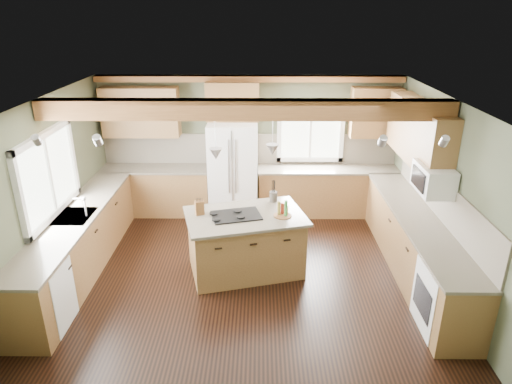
{
  "coord_description": "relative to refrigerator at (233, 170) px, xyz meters",
  "views": [
    {
      "loc": [
        0.2,
        -5.92,
        3.74
      ],
      "look_at": [
        0.14,
        0.3,
        1.2
      ],
      "focal_mm": 32.0,
      "sensor_mm": 36.0,
      "label": 1
    }
  ],
  "objects": [
    {
      "name": "pendant_left",
      "position": [
        -0.1,
        -2.12,
        0.98
      ],
      "size": [
        0.18,
        0.18,
        0.16
      ],
      "primitive_type": "cone",
      "rotation": [
        3.14,
        0.0,
        0.0
      ],
      "color": "#B2B2B7",
      "rests_on": "ceiling"
    },
    {
      "name": "upper_cab_right",
      "position": [
        2.92,
        -1.22,
        1.05
      ],
      "size": [
        0.35,
        2.2,
        0.9
      ],
      "primitive_type": "cube",
      "color": "brown",
      "rests_on": "wall_right"
    },
    {
      "name": "upper_cab_over_fridge",
      "position": [
        -0.0,
        0.21,
        1.25
      ],
      "size": [
        0.96,
        0.35,
        0.7
      ],
      "primitive_type": "cube",
      "color": "brown",
      "rests_on": "wall_back"
    },
    {
      "name": "cooktop",
      "position": [
        0.16,
        -2.05,
        0.03
      ],
      "size": [
        0.79,
        0.62,
        0.02
      ],
      "primitive_type": "cube",
      "rotation": [
        0.0,
        0.0,
        0.26
      ],
      "color": "black",
      "rests_on": "island_top"
    },
    {
      "name": "bottle_tray",
      "position": [
        0.83,
        -2.05,
        0.14
      ],
      "size": [
        0.34,
        0.34,
        0.24
      ],
      "primitive_type": null,
      "rotation": [
        0.0,
        0.0,
        0.4
      ],
      "color": "brown",
      "rests_on": "island_top"
    },
    {
      "name": "ceiling_beam",
      "position": [
        0.3,
        -2.02,
        1.57
      ],
      "size": [
        5.55,
        0.26,
        0.26
      ],
      "primitive_type": "cube",
      "color": "brown",
      "rests_on": "ceiling"
    },
    {
      "name": "pendant_right",
      "position": [
        0.67,
        -1.92,
        0.98
      ],
      "size": [
        0.18,
        0.18,
        0.16
      ],
      "primitive_type": "cone",
      "rotation": [
        3.14,
        0.0,
        0.0
      ],
      "color": "#B2B2B7",
      "rests_on": "ceiling"
    },
    {
      "name": "wall_left",
      "position": [
        -2.5,
        -2.12,
        0.4
      ],
      "size": [
        0.0,
        5.0,
        5.0
      ],
      "primitive_type": "plane",
      "rotation": [
        1.57,
        0.0,
        1.57
      ],
      "color": "#444934",
      "rests_on": "ground"
    },
    {
      "name": "upper_cab_back_left",
      "position": [
        -1.69,
        0.21,
        1.05
      ],
      "size": [
        1.4,
        0.35,
        0.9
      ],
      "primitive_type": "cube",
      "color": "brown",
      "rests_on": "wall_back"
    },
    {
      "name": "counter_right",
      "position": [
        2.8,
        -2.07,
        0.0
      ],
      "size": [
        0.64,
        3.74,
        0.04
      ],
      "primitive_type": "cube",
      "color": "#443D32",
      "rests_on": "base_cab_right"
    },
    {
      "name": "base_cab_right",
      "position": [
        2.8,
        -2.07,
        -0.46
      ],
      "size": [
        0.6,
        3.7,
        0.88
      ],
      "primitive_type": "cube",
      "color": "brown",
      "rests_on": "floor"
    },
    {
      "name": "knife_block",
      "position": [
        -0.38,
        -2.0,
        0.12
      ],
      "size": [
        0.15,
        0.13,
        0.21
      ],
      "primitive_type": "cube",
      "rotation": [
        0.0,
        0.0,
        0.34
      ],
      "color": "brown",
      "rests_on": "island_top"
    },
    {
      "name": "refrigerator",
      "position": [
        0.0,
        0.0,
        0.0
      ],
      "size": [
        0.9,
        0.74,
        1.8
      ],
      "primitive_type": "cube",
      "color": "white",
      "rests_on": "floor"
    },
    {
      "name": "dishwasher",
      "position": [
        -2.19,
        -3.37,
        -0.47
      ],
      "size": [
        0.6,
        0.6,
        0.84
      ],
      "primitive_type": "cube",
      "color": "white",
      "rests_on": "floor"
    },
    {
      "name": "oven",
      "position": [
        2.79,
        -3.37,
        -0.47
      ],
      "size": [
        0.6,
        0.72,
        0.84
      ],
      "primitive_type": "cube",
      "color": "white",
      "rests_on": "floor"
    },
    {
      "name": "microwave",
      "position": [
        2.88,
        -2.17,
        0.65
      ],
      "size": [
        0.4,
        0.7,
        0.38
      ],
      "primitive_type": "cube",
      "color": "white",
      "rests_on": "wall_right"
    },
    {
      "name": "counter_left",
      "position": [
        -2.2,
        -2.07,
        0.0
      ],
      "size": [
        0.64,
        3.74,
        0.04
      ],
      "primitive_type": "cube",
      "color": "#443D32",
      "rests_on": "base_cab_left"
    },
    {
      "name": "counter_back_left",
      "position": [
        -1.49,
        0.08,
        0.0
      ],
      "size": [
        2.06,
        0.64,
        0.04
      ],
      "primitive_type": "cube",
      "color": "#443D32",
      "rests_on": "base_cab_back_left"
    },
    {
      "name": "utensil_crock",
      "position": [
        0.71,
        -1.51,
        0.1
      ],
      "size": [
        0.12,
        0.12,
        0.16
      ],
      "primitive_type": "cylinder",
      "rotation": [
        0.0,
        0.0,
        0.04
      ],
      "color": "#453D37",
      "rests_on": "island_top"
    },
    {
      "name": "ceiling",
      "position": [
        0.3,
        -2.12,
        1.7
      ],
      "size": [
        5.6,
        5.6,
        0.0
      ],
      "primitive_type": "plane",
      "rotation": [
        3.14,
        0.0,
        0.0
      ],
      "color": "silver",
      "rests_on": "wall_back"
    },
    {
      "name": "upper_cab_back_corner",
      "position": [
        2.6,
        0.21,
        1.05
      ],
      "size": [
        0.9,
        0.35,
        0.9
      ],
      "primitive_type": "cube",
      "color": "brown",
      "rests_on": "wall_back"
    },
    {
      "name": "sink",
      "position": [
        -2.2,
        -2.07,
        0.01
      ],
      "size": [
        0.5,
        0.65,
        0.03
      ],
      "primitive_type": "cube",
      "color": "#262628",
      "rests_on": "counter_left"
    },
    {
      "name": "wall_right",
      "position": [
        3.1,
        -2.12,
        0.4
      ],
      "size": [
        0.0,
        5.0,
        5.0
      ],
      "primitive_type": "plane",
      "rotation": [
        1.57,
        0.0,
        -1.57
      ],
      "color": "#444934",
      "rests_on": "ground"
    },
    {
      "name": "island_top",
      "position": [
        0.28,
        -2.02,
        0.0
      ],
      "size": [
        1.92,
        1.48,
        0.04
      ],
      "primitive_type": "cube",
      "rotation": [
        0.0,
        0.0,
        0.26
      ],
      "color": "#443D32",
      "rests_on": "island"
    },
    {
      "name": "floor",
      "position": [
        0.3,
        -2.12,
        -0.9
      ],
      "size": [
        5.6,
        5.6,
        0.0
      ],
      "primitive_type": "plane",
      "color": "black",
      "rests_on": "ground"
    },
    {
      "name": "faucet",
      "position": [
        -2.02,
        -2.07,
        0.15
      ],
      "size": [
        0.02,
        0.02,
        0.28
      ],
      "primitive_type": "cylinder",
      "color": "#B2B2B7",
      "rests_on": "sink"
    },
    {
      "name": "base_cab_back_right",
      "position": [
        1.79,
        0.08,
        -0.46
      ],
      "size": [
        2.62,
        0.6,
        0.88
      ],
      "primitive_type": "cube",
      "color": "brown",
      "rests_on": "floor"
    },
    {
      "name": "base_cab_back_left",
      "position": [
        -1.49,
        0.08,
        -0.46
      ],
      "size": [
        2.02,
        0.6,
        0.88
      ],
      "primitive_type": "cube",
      "color": "brown",
      "rests_on": "floor"
    },
    {
      "name": "window_back",
      "position": [
        1.45,
        0.36,
        0.65
      ],
      "size": [
        1.1,
        0.04,
        1.0
      ],
      "primitive_type": "cube",
      "color": "white",
      "rests_on": "wall_back"
    },
    {
      "name": "counter_back_right",
      "position": [
        1.79,
        0.08,
        0.0
      ],
      "size": [
        2.66,
        0.64,
        0.04
      ],
      "primitive_type": "cube",
      "color": "#443D32",
      "rests_on": "base_cab_back_right"
    },
    {
      "name": "backsplash_back",
      "position": [
        0.3,
        0.36,
        0.31
      ],
      "size": [
        5.58,
        0.03,
        0.58
      ],
      "primitive_type": "cube",
      "color": "brown",
      "rests_on": "wall_back"
    },
    {
      "name": "base_cab_left",
      "position": [
        -2.2,
        -2.07,
        -0.46
      ],
      "size": [
        0.6,
        3.7,
        0.88
      ],
      "primitive_type": "cube",
      "color": "brown",
      "rests_on": "floor"
    },
    {
      "name": "backsplash_right",
      "position": [
        3.08,
        -2.07,
        0.31
      ],
      "size": [
        0.03,
        3.7,
        0.58
      ],
      "primitive_type": "cube",
      "color": "brown",
      "rests_on": "wall_right"
    },
    {
      "name": "window_left",
      "position": [
        -2.48,
        -2.07,
        0.65
      ],
      "size": [
        0.04,
        1.6,
        1.05
      ],
      "primitive_type": "cube",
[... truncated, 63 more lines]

